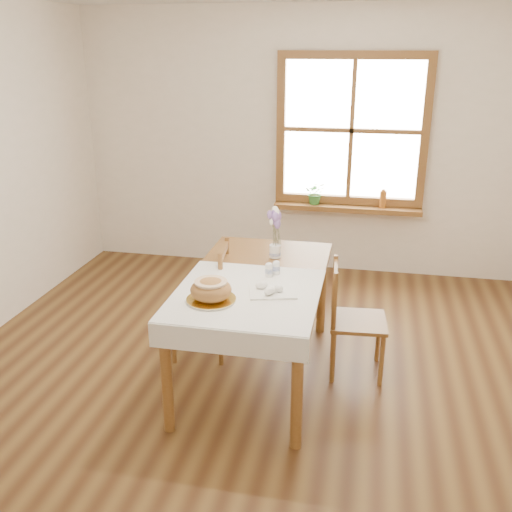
{
  "coord_description": "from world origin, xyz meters",
  "views": [
    {
      "loc": [
        0.72,
        -3.2,
        2.22
      ],
      "look_at": [
        0.0,
        0.3,
        0.9
      ],
      "focal_mm": 40.0,
      "sensor_mm": 36.0,
      "label": 1
    }
  ],
  "objects_px": {
    "dining_table": "(256,288)",
    "chair_right": "(358,320)",
    "chair_left": "(200,300)",
    "flower_vase": "(275,252)",
    "bread_plate": "(211,300)"
  },
  "relations": [
    {
      "from": "flower_vase",
      "to": "chair_left",
      "type": "bearing_deg",
      "value": -163.01
    },
    {
      "from": "dining_table",
      "to": "flower_vase",
      "type": "bearing_deg",
      "value": 80.28
    },
    {
      "from": "dining_table",
      "to": "chair_right",
      "type": "height_order",
      "value": "chair_right"
    },
    {
      "from": "chair_left",
      "to": "chair_right",
      "type": "xyz_separation_m",
      "value": [
        1.17,
        -0.05,
        -0.03
      ]
    },
    {
      "from": "chair_left",
      "to": "flower_vase",
      "type": "bearing_deg",
      "value": 100.23
    },
    {
      "from": "bread_plate",
      "to": "flower_vase",
      "type": "height_order",
      "value": "flower_vase"
    },
    {
      "from": "chair_right",
      "to": "flower_vase",
      "type": "xyz_separation_m",
      "value": [
        -0.63,
        0.21,
        0.38
      ]
    },
    {
      "from": "bread_plate",
      "to": "flower_vase",
      "type": "bearing_deg",
      "value": 73.37
    },
    {
      "from": "chair_right",
      "to": "dining_table",
      "type": "bearing_deg",
      "value": 99.68
    },
    {
      "from": "dining_table",
      "to": "chair_left",
      "type": "height_order",
      "value": "chair_left"
    },
    {
      "from": "chair_left",
      "to": "flower_vase",
      "type": "height_order",
      "value": "chair_left"
    },
    {
      "from": "dining_table",
      "to": "chair_right",
      "type": "relative_size",
      "value": 1.94
    },
    {
      "from": "dining_table",
      "to": "chair_right",
      "type": "bearing_deg",
      "value": 13.72
    },
    {
      "from": "chair_left",
      "to": "chair_right",
      "type": "distance_m",
      "value": 1.17
    },
    {
      "from": "dining_table",
      "to": "chair_right",
      "type": "xyz_separation_m",
      "value": [
        0.7,
        0.17,
        -0.25
      ]
    }
  ]
}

